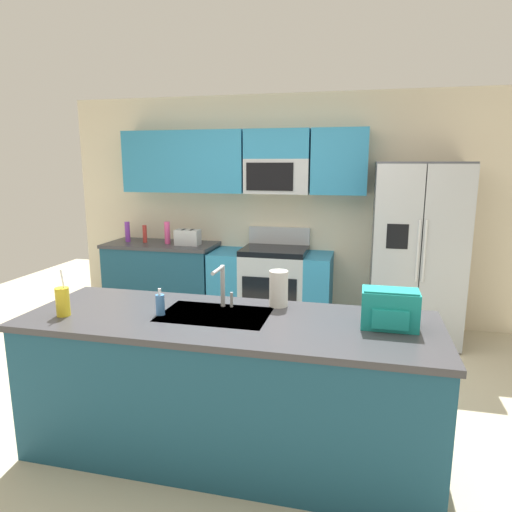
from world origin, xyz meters
name	(u,v)px	position (x,y,z in m)	size (l,w,h in m)	color
ground_plane	(233,402)	(0.00, 0.00, 0.00)	(9.00, 9.00, 0.00)	beige
kitchen_wall_unit	(270,195)	(-0.14, 2.08, 1.47)	(5.20, 0.43, 2.60)	beige
back_counter	(163,279)	(-1.41, 1.80, 0.45)	(1.31, 0.63, 0.90)	navy
range_oven	(271,287)	(-0.06, 1.80, 0.44)	(1.36, 0.61, 1.10)	#B7BABF
refrigerator	(416,253)	(1.48, 1.73, 0.93)	(0.90, 0.76, 1.85)	#4C4F54
island_counter	(229,385)	(0.15, -0.58, 0.45)	(2.56, 0.89, 0.90)	navy
toaster	(188,237)	(-1.05, 1.75, 0.99)	(0.28, 0.16, 0.18)	#B7BABF
pepper_mill	(145,234)	(-1.61, 1.80, 1.00)	(0.05, 0.05, 0.21)	#B2332D
bottle_pink	(167,233)	(-1.32, 1.78, 1.03)	(0.06, 0.06, 0.26)	#EA4C93
bottle_purple	(127,232)	(-1.84, 1.80, 1.02)	(0.06, 0.06, 0.24)	purple
sink_faucet	(222,283)	(0.05, -0.39, 1.07)	(0.08, 0.21, 0.28)	#B7BABF
drink_cup_yellow	(63,302)	(-0.86, -0.78, 0.99)	(0.08, 0.08, 0.30)	yellow
soap_dispenser	(160,304)	(-0.28, -0.62, 0.97)	(0.06, 0.06, 0.17)	#4C8CD8
paper_towel_roll	(279,289)	(0.41, -0.27, 1.02)	(0.12, 0.12, 0.24)	white
backpack	(390,308)	(1.11, -0.52, 1.02)	(0.32, 0.22, 0.23)	teal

